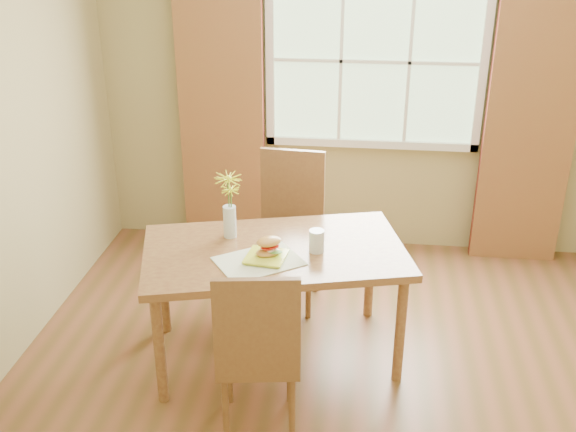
# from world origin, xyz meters

# --- Properties ---
(room) EXTENTS (4.24, 3.84, 2.74)m
(room) POSITION_xyz_m (0.00, 0.00, 1.35)
(room) COLOR brown
(room) RESTS_ON ground
(window) EXTENTS (1.62, 0.06, 1.32)m
(window) POSITION_xyz_m (0.00, 1.87, 1.50)
(window) COLOR #A9D09D
(window) RESTS_ON room
(curtain_left) EXTENTS (0.65, 0.08, 2.20)m
(curtain_left) POSITION_xyz_m (-1.15, 1.78, 1.10)
(curtain_left) COLOR #5F1F16
(curtain_left) RESTS_ON room
(curtain_right) EXTENTS (0.65, 0.08, 2.20)m
(curtain_right) POSITION_xyz_m (1.15, 1.78, 1.10)
(curtain_right) COLOR #5F1F16
(curtain_right) RESTS_ON room
(dining_table) EXTENTS (1.67, 1.20, 0.73)m
(dining_table) POSITION_xyz_m (-0.54, 0.28, 0.66)
(dining_table) COLOR olive
(dining_table) RESTS_ON room
(chair_near) EXTENTS (0.47, 0.47, 1.00)m
(chair_near) POSITION_xyz_m (-0.52, -0.42, 0.55)
(chair_near) COLOR brown
(chair_near) RESTS_ON room
(chair_far) EXTENTS (0.47, 0.47, 1.06)m
(chair_far) POSITION_xyz_m (-0.53, 0.99, 0.58)
(chair_far) COLOR brown
(chair_far) RESTS_ON room
(placemat) EXTENTS (0.56, 0.53, 0.01)m
(placemat) POSITION_xyz_m (-0.60, 0.12, 0.74)
(placemat) COLOR #EAEFCA
(placemat) RESTS_ON dining_table
(plate) EXTENTS (0.24, 0.24, 0.01)m
(plate) POSITION_xyz_m (-0.56, 0.14, 0.74)
(plate) COLOR #CBDE37
(plate) RESTS_ON placemat
(croissant_sandwich) EXTENTS (0.18, 0.17, 0.11)m
(croissant_sandwich) POSITION_xyz_m (-0.55, 0.17, 0.80)
(croissant_sandwich) COLOR gold
(croissant_sandwich) RESTS_ON plate
(water_glass) EXTENTS (0.09, 0.09, 0.13)m
(water_glass) POSITION_xyz_m (-0.29, 0.28, 0.80)
(water_glass) COLOR silver
(water_glass) RESTS_ON dining_table
(flower_vase) EXTENTS (0.16, 0.16, 0.40)m
(flower_vase) POSITION_xyz_m (-0.82, 0.41, 0.97)
(flower_vase) COLOR silver
(flower_vase) RESTS_ON dining_table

